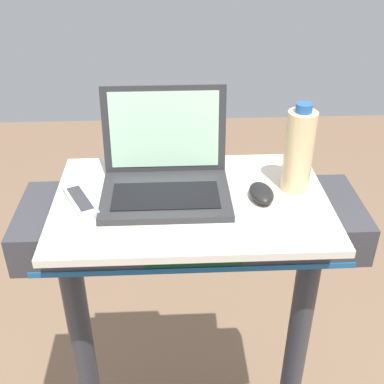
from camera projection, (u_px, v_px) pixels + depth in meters
name	position (u px, v px, depth m)	size (l,w,h in m)	color
desk_board	(191.00, 202.00, 1.28)	(0.71, 0.47, 0.02)	beige
laptop	(165.00, 173.00, 1.28)	(0.33, 0.27, 0.25)	#2D2D30
computer_mouse	(261.00, 193.00, 1.26)	(0.06, 0.10, 0.03)	black
water_bottle	(299.00, 150.00, 1.26)	(0.08, 0.08, 0.24)	beige
tv_remote	(80.00, 202.00, 1.24)	(0.11, 0.16, 0.02)	silver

